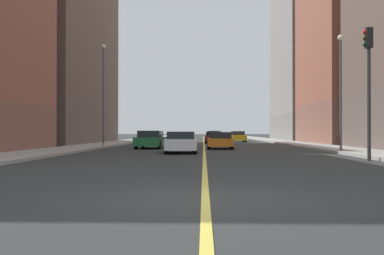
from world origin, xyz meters
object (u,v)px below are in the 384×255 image
building_right_midblock (47,47)px  car_white (181,142)px  car_yellow (238,137)px  traffic_light_left_near (369,74)px  car_maroon (213,137)px  street_lamp_right_near (104,85)px  car_black (214,136)px  car_orange (220,140)px  building_left_mid (363,42)px  building_left_far (316,57)px  street_lamp_left_near (341,80)px  car_green (151,140)px

building_right_midblock → car_white: 25.97m
car_yellow → car_white: size_ratio=1.03×
traffic_light_left_near → car_maroon: (-6.20, 28.54, -3.17)m
street_lamp_right_near → car_black: (9.75, 30.29, -4.42)m
traffic_light_left_near → car_orange: bearing=114.8°
traffic_light_left_near → car_yellow: (-3.07, 33.98, -3.17)m
street_lamp_right_near → car_yellow: street_lamp_right_near is taller
building_right_midblock → car_yellow: size_ratio=4.85×
car_yellow → car_white: 27.82m
car_black → street_lamp_right_near: bearing=-107.8°
street_lamp_right_near → car_white: (6.82, -9.25, -4.44)m
building_left_mid → building_left_far: (0.00, 18.54, 1.60)m
car_maroon → car_orange: car_maroon is taller
car_maroon → car_orange: size_ratio=1.01×
street_lamp_left_near → car_green: size_ratio=1.57×
car_black → building_left_mid: bearing=-53.6°
building_right_midblock → car_maroon: (17.48, 2.89, -9.50)m
street_lamp_left_near → car_white: street_lamp_left_near is taller
building_right_midblock → street_lamp_left_near: 31.41m
building_left_mid → street_lamp_right_near: building_left_mid is taller
building_left_mid → car_black: bearing=126.4°
car_yellow → building_left_mid: bearing=-33.0°
building_right_midblock → car_green: (12.40, -12.14, -9.48)m
building_left_far → car_maroon: bearing=-133.9°
car_yellow → car_orange: 21.15m
building_right_midblock → car_black: building_right_midblock is taller
car_white → car_black: car_black is taller
street_lamp_left_near → car_yellow: size_ratio=1.57×
building_left_far → car_green: 38.93m
building_left_far → building_right_midblock: (-32.91, -18.90, -2.02)m
building_left_mid → car_green: (-20.51, -12.49, -9.90)m
building_left_mid → street_lamp_left_near: size_ratio=3.02×
car_white → car_green: size_ratio=0.97×
car_black → car_maroon: car_black is taller
traffic_light_left_near → car_orange: size_ratio=1.44×
car_green → car_white: bearing=-68.8°
building_left_far → car_green: bearing=-123.5°
car_yellow → car_maroon: bearing=-119.9°
building_left_mid → traffic_light_left_near: size_ratio=3.60×
car_yellow → car_maroon: 6.28m
building_left_mid → building_right_midblock: 32.91m
car_orange → car_green: size_ratio=0.91×
street_lamp_right_near → car_yellow: 22.31m
car_yellow → car_orange: car_yellow is taller
car_yellow → car_orange: bearing=-98.0°
building_right_midblock → traffic_light_left_near: (23.68, -25.65, -6.34)m
traffic_light_left_near → street_lamp_right_near: bearing=134.1°
building_left_mid → car_green: size_ratio=4.73×
car_orange → car_maroon: bearing=90.7°
building_left_far → traffic_light_left_near: 46.26m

